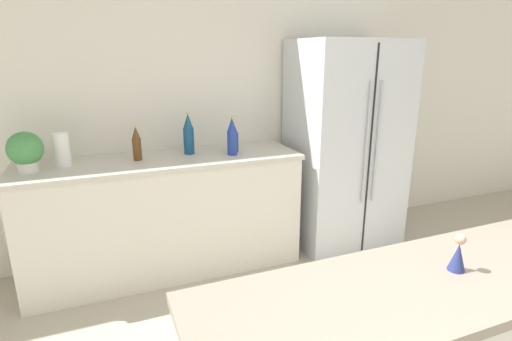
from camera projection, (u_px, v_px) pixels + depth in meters
name	position (u px, v px, depth m)	size (l,w,h in m)	color
wall_back	(217.00, 100.00, 3.33)	(8.00, 0.06, 2.55)	silver
back_counter	(166.00, 214.00, 3.08)	(2.05, 0.63, 0.90)	silver
refrigerator	(345.00, 145.00, 3.46)	(0.90, 0.71, 1.76)	silver
potted_plant	(25.00, 150.00, 2.57)	(0.22, 0.22, 0.27)	silver
paper_towel_roll	(62.00, 150.00, 2.71)	(0.10, 0.10, 0.23)	white
back_bottle_0	(189.00, 134.00, 3.04)	(0.08, 0.08, 0.32)	navy
back_bottle_1	(234.00, 138.00, 3.13)	(0.07, 0.07, 0.23)	navy
back_bottle_2	(232.00, 137.00, 3.02)	(0.08, 0.08, 0.30)	navy
back_bottle_3	(137.00, 144.00, 2.87)	(0.06, 0.06, 0.26)	brown
wise_man_figurine_blue	(458.00, 255.00, 1.33)	(0.06, 0.06, 0.13)	navy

